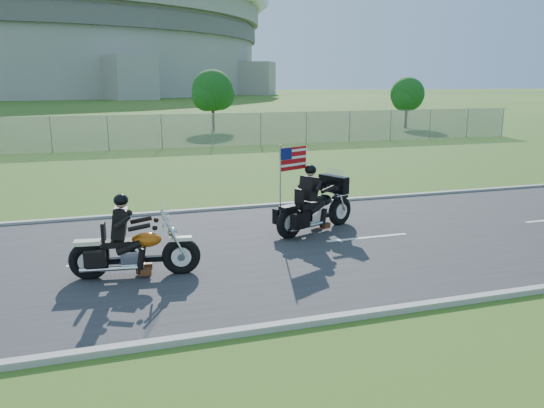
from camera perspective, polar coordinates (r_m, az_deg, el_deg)
name	(u,v)px	position (r m, az deg, el deg)	size (l,w,h in m)	color
ground	(210,254)	(12.29, -6.67, -5.40)	(420.00, 420.00, 0.00)	#1C4615
road	(210,254)	(12.29, -6.67, -5.31)	(120.00, 8.00, 0.04)	#28282B
curb_north	(185,212)	(16.13, -9.38, -0.82)	(120.00, 0.18, 0.12)	#9E9B93
curb_south	(258,329)	(8.61, -1.47, -13.33)	(120.00, 0.18, 0.12)	#9E9B93
fence	(51,135)	(31.74, -22.69, 6.91)	(60.00, 0.03, 2.00)	gray
stadium	(38,41)	(182.73, -23.86, 15.73)	(140.40, 140.40, 29.20)	#A3A099
tree_fence_near	(213,93)	(42.31, -6.38, 11.81)	(3.52, 3.28, 4.75)	#382316
tree_fence_far	(407,96)	(46.31, 14.36, 11.19)	(3.08, 2.87, 4.20)	#382316
motorcycle_lead	(133,252)	(11.00, -14.72, -4.97)	(2.60, 0.85, 1.75)	black
motorcycle_follow	(316,209)	(13.86, 4.70, -0.55)	(2.56, 1.44, 2.27)	black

